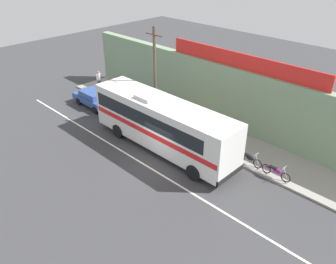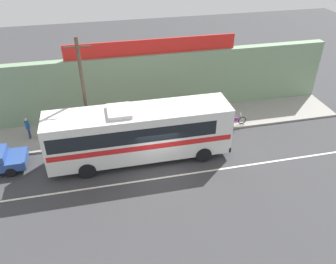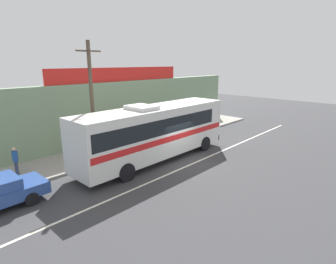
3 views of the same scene
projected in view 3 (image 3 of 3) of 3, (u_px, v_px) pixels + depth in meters
name	position (u px, v px, depth m)	size (l,w,h in m)	color
ground_plane	(181.00, 162.00, 17.73)	(70.00, 70.00, 0.00)	#3A3A3D
sidewalk_slab	(130.00, 144.00, 21.14)	(30.00, 3.60, 0.14)	gray
storefront_facade	(112.00, 112.00, 21.97)	(30.00, 0.70, 4.80)	gray
storefront_billboard	(121.00, 74.00, 21.97)	(12.58, 0.12, 1.10)	red
road_center_stripe	(191.00, 165.00, 17.20)	(30.00, 0.14, 0.01)	silver
intercity_bus	(154.00, 130.00, 17.45)	(11.39, 2.68, 3.78)	silver
utility_pole	(92.00, 102.00, 16.35)	(1.60, 0.22, 7.41)	brown
motorcycle_purple	(181.00, 131.00, 23.29)	(1.86, 0.56, 0.94)	black
motorcycle_black	(195.00, 127.00, 24.61)	(1.90, 0.56, 0.94)	black
motorcycle_blue	(164.00, 135.00, 21.97)	(1.85, 0.56, 0.94)	black
pedestrian_near_shop	(15.00, 159.00, 15.13)	(0.30, 0.48, 1.62)	navy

